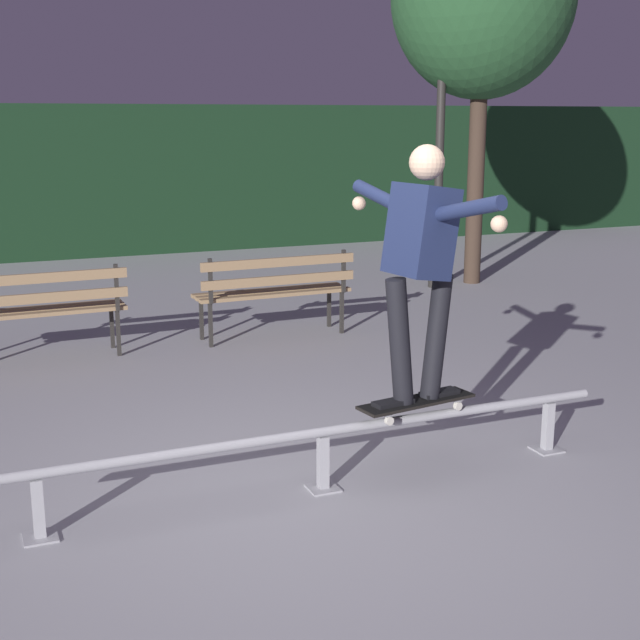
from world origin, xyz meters
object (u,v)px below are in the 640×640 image
park_bench_left_center (275,286)px  lamp_post_right (441,94)px  skateboard (417,402)px  grind_rail (323,441)px  park_bench_leftmost (37,305)px  skateboarder (421,253)px

park_bench_left_center → lamp_post_right: 3.91m
skateboard → lamp_post_right: 6.59m
grind_rail → skateboard: 0.65m
skateboard → park_bench_leftmost: bearing=118.2°
grind_rail → skateboarder: bearing=0.0°
park_bench_leftmost → park_bench_left_center: 2.29m
grind_rail → skateboarder: 1.27m
park_bench_leftmost → park_bench_left_center: size_ratio=1.00×
skateboard → grind_rail: bearing=-180.0°
skateboard → lamp_post_right: (3.25, 5.37, 2.01)m
skateboarder → park_bench_leftmost: bearing=118.3°
skateboarder → park_bench_left_center: bearing=84.3°
grind_rail → park_bench_leftmost: 3.83m
park_bench_leftmost → park_bench_left_center: same height
park_bench_left_center → skateboard: bearing=-95.8°
park_bench_left_center → lamp_post_right: bearing=31.5°
grind_rail → skateboard: skateboard is taller
skateboarder → park_bench_left_center: (0.36, 3.59, -0.87)m
grind_rail → skateboard: (0.63, 0.00, 0.16)m
park_bench_leftmost → lamp_post_right: lamp_post_right is taller
park_bench_leftmost → grind_rail: bearing=-70.1°
park_bench_left_center → skateboarder: bearing=-95.7°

